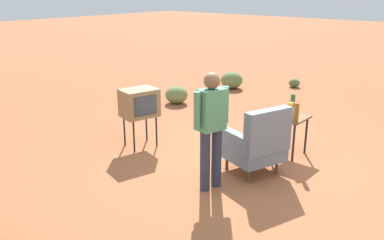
{
  "coord_description": "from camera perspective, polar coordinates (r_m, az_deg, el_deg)",
  "views": [
    {
      "loc": [
        5.01,
        3.07,
        2.7
      ],
      "look_at": [
        0.24,
        -0.97,
        0.65
      ],
      "focal_mm": 38.46,
      "sensor_mm": 36.0,
      "label": 1
    }
  ],
  "objects": [
    {
      "name": "bottle_tall_amber",
      "position": [
        6.61,
        14.3,
        0.99
      ],
      "size": [
        0.07,
        0.07,
        0.3
      ],
      "primitive_type": "cylinder",
      "color": "brown",
      "rests_on": "side_table"
    },
    {
      "name": "armchair",
      "position": [
        6.13,
        9.0,
        -3.12
      ],
      "size": [
        0.97,
        0.98,
        1.06
      ],
      "color": "brown",
      "rests_on": "ground"
    },
    {
      "name": "ground_plane",
      "position": [
        6.47,
        7.98,
        -6.71
      ],
      "size": [
        60.0,
        60.0,
        0.0
      ],
      "primitive_type": "plane",
      "color": "#A05B38"
    },
    {
      "name": "shrub_far",
      "position": [
        9.88,
        -2.16,
        3.51
      ],
      "size": [
        0.54,
        0.54,
        0.42
      ],
      "primitive_type": "ellipsoid",
      "color": "olive",
      "rests_on": "ground"
    },
    {
      "name": "shrub_mid",
      "position": [
        11.85,
        14.01,
        5.01
      ],
      "size": [
        0.3,
        0.3,
        0.23
      ],
      "primitive_type": "ellipsoid",
      "color": "#516B38",
      "rests_on": "ground"
    },
    {
      "name": "person_standing",
      "position": [
        5.49,
        2.7,
        -0.58
      ],
      "size": [
        0.56,
        0.3,
        1.64
      ],
      "color": "#2D3347",
      "rests_on": "ground"
    },
    {
      "name": "soda_can_red",
      "position": [
        6.89,
        12.15,
        1.06
      ],
      "size": [
        0.07,
        0.07,
        0.12
      ],
      "primitive_type": "cylinder",
      "color": "red",
      "rests_on": "side_table"
    },
    {
      "name": "tv_on_stand",
      "position": [
        7.1,
        -7.32,
        2.32
      ],
      "size": [
        0.69,
        0.58,
        1.03
      ],
      "color": "black",
      "rests_on": "ground"
    },
    {
      "name": "bottle_wine_green",
      "position": [
        7.06,
        13.78,
        2.2
      ],
      "size": [
        0.07,
        0.07,
        0.32
      ],
      "primitive_type": "cylinder",
      "color": "#1E5623",
      "rests_on": "side_table"
    },
    {
      "name": "flower_vase",
      "position": [
        6.79,
        13.55,
        1.47
      ],
      "size": [
        0.15,
        0.1,
        0.27
      ],
      "color": "silver",
      "rests_on": "side_table"
    },
    {
      "name": "side_table",
      "position": [
        6.95,
        13.24,
        -0.27
      ],
      "size": [
        0.56,
        0.56,
        0.66
      ],
      "color": "black",
      "rests_on": "ground"
    },
    {
      "name": "shrub_near",
      "position": [
        11.38,
        5.52,
        5.52
      ],
      "size": [
        0.59,
        0.59,
        0.46
      ],
      "primitive_type": "ellipsoid",
      "color": "olive",
      "rests_on": "ground"
    }
  ]
}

